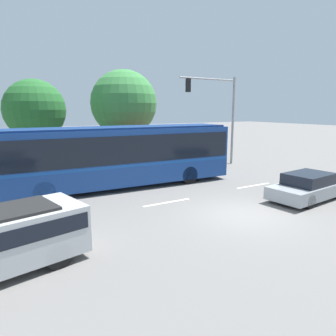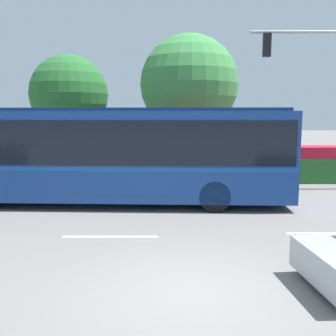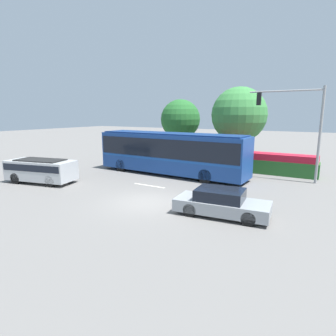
{
  "view_description": "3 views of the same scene",
  "coord_description": "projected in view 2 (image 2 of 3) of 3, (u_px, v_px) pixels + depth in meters",
  "views": [
    {
      "loc": [
        -8.56,
        -8.62,
        4.19
      ],
      "look_at": [
        -1.16,
        4.09,
        1.36
      ],
      "focal_mm": 32.81,
      "sensor_mm": 36.0,
      "label": 1
    },
    {
      "loc": [
        -0.4,
        -6.38,
        3.06
      ],
      "look_at": [
        -0.38,
        4.57,
        1.54
      ],
      "focal_mm": 41.24,
      "sensor_mm": 36.0,
      "label": 2
    },
    {
      "loc": [
        8.45,
        -12.08,
        4.74
      ],
      "look_at": [
        -1.05,
        4.07,
        1.11
      ],
      "focal_mm": 30.04,
      "sensor_mm": 36.0,
      "label": 3
    }
  ],
  "objects": [
    {
      "name": "street_tree_centre",
      "position": [
        188.0,
        84.0,
        20.07
      ],
      "size": [
        5.1,
        5.1,
        7.19
      ],
      "color": "brown",
      "rests_on": "ground"
    },
    {
      "name": "lane_stripe_near",
      "position": [
        332.0,
        233.0,
        10.0
      ],
      "size": [
        2.4,
        0.16,
        0.01
      ],
      "primitive_type": "cube",
      "color": "silver",
      "rests_on": "ground"
    },
    {
      "name": "street_tree_left",
      "position": [
        68.0,
        94.0,
        20.6
      ],
      "size": [
        4.16,
        4.16,
        6.23
      ],
      "color": "brown",
      "rests_on": "ground"
    },
    {
      "name": "lane_stripe_mid",
      "position": [
        109.0,
        237.0,
        9.7
      ],
      "size": [
        2.4,
        0.16,
        0.01
      ],
      "primitive_type": "cube",
      "color": "silver",
      "rests_on": "ground"
    },
    {
      "name": "city_bus",
      "position": [
        108.0,
        150.0,
        13.22
      ],
      "size": [
        12.41,
        3.0,
        3.28
      ],
      "rotation": [
        0.0,
        0.0,
        3.1
      ],
      "color": "navy",
      "rests_on": "ground"
    },
    {
      "name": "flowering_hedge",
      "position": [
        244.0,
        164.0,
        17.75
      ],
      "size": [
        9.35,
        1.46,
        1.63
      ],
      "color": "#286028",
      "rests_on": "ground"
    },
    {
      "name": "ground_plane",
      "position": [
        190.0,
        291.0,
        6.74
      ],
      "size": [
        140.0,
        140.0,
        0.0
      ],
      "primitive_type": "plane",
      "color": "slate"
    }
  ]
}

